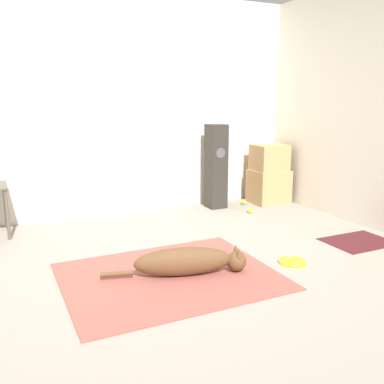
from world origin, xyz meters
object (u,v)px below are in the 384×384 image
at_px(dog, 189,261).
at_px(cardboard_box_upper, 269,158).
at_px(floor_speaker, 216,166).
at_px(tennis_ball_by_boxes, 244,202).
at_px(tennis_ball_near_speaker, 250,211).
at_px(frisbee, 292,262).
at_px(cardboard_box_lower, 269,186).

relative_size(dog, cardboard_box_upper, 2.67).
distance_m(cardboard_box_upper, floor_speaker, 0.76).
xyz_separation_m(floor_speaker, tennis_ball_by_boxes, (0.40, -0.04, -0.49)).
distance_m(dog, cardboard_box_upper, 2.65).
xyz_separation_m(dog, tennis_ball_near_speaker, (1.45, 1.36, -0.09)).
bearing_deg(tennis_ball_near_speaker, frisbee, -110.04).
relative_size(frisbee, cardboard_box_lower, 0.50).
bearing_deg(frisbee, dog, 171.38).
bearing_deg(floor_speaker, tennis_ball_by_boxes, -5.70).
bearing_deg(tennis_ball_near_speaker, floor_speaker, 118.58).
bearing_deg(floor_speaker, cardboard_box_upper, -5.81).
relative_size(cardboard_box_lower, cardboard_box_upper, 1.12).
relative_size(dog, frisbee, 4.77).
xyz_separation_m(frisbee, tennis_ball_near_speaker, (0.55, 1.50, 0.02)).
xyz_separation_m(dog, floor_speaker, (1.21, 1.80, 0.40)).
bearing_deg(cardboard_box_lower, floor_speaker, 173.93).
relative_size(cardboard_box_lower, floor_speaker, 0.45).
bearing_deg(frisbee, tennis_ball_by_boxes, 69.66).
distance_m(cardboard_box_lower, floor_speaker, 0.82).
xyz_separation_m(cardboard_box_upper, tennis_ball_by_boxes, (-0.35, 0.04, -0.57)).
distance_m(cardboard_box_lower, cardboard_box_upper, 0.38).
height_order(dog, tennis_ball_near_speaker, dog).
xyz_separation_m(cardboard_box_lower, cardboard_box_upper, (-0.00, 0.00, 0.38)).
relative_size(floor_speaker, tennis_ball_by_boxes, 15.88).
bearing_deg(tennis_ball_near_speaker, tennis_ball_by_boxes, 68.53).
relative_size(cardboard_box_lower, tennis_ball_by_boxes, 7.08).
bearing_deg(frisbee, cardboard_box_upper, 60.39).
bearing_deg(dog, floor_speaker, 56.07).
bearing_deg(floor_speaker, frisbee, -99.02).
distance_m(cardboard_box_lower, tennis_ball_near_speaker, 0.65).
relative_size(dog, floor_speaker, 1.07).
bearing_deg(cardboard_box_upper, cardboard_box_lower, -46.57).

